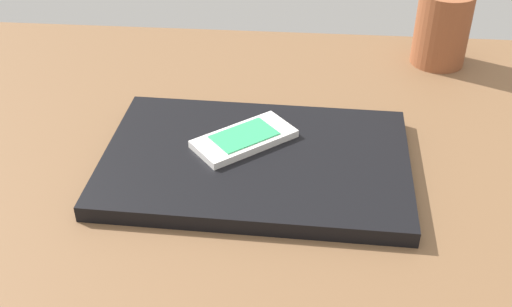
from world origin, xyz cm
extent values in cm
cube|color=brown|center=(0.00, 0.00, 1.50)|extent=(120.00, 80.00, 3.00)
cube|color=black|center=(-3.47, 2.59, 3.91)|extent=(34.48, 23.40, 1.83)
cube|color=silver|center=(-5.03, 5.04, 5.25)|extent=(12.33, 11.57, 0.85)
cube|color=#33A566|center=(-5.03, 5.04, 5.75)|extent=(8.20, 7.84, 0.14)
cylinder|color=brown|center=(20.67, 31.24, 8.29)|extent=(7.68, 7.68, 10.57)
camera|label=1|loc=(1.43, -54.63, 44.91)|focal=44.33mm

